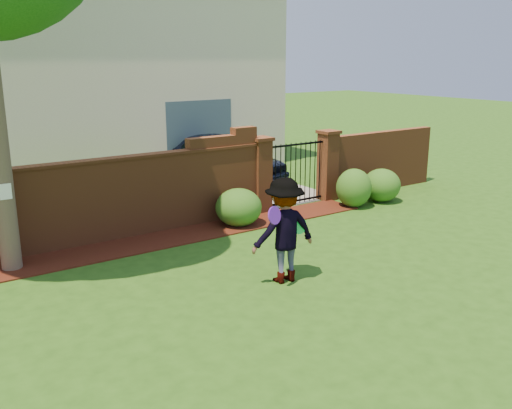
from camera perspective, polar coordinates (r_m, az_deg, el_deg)
ground at (r=9.71m, az=2.53°, el=-8.18°), size 80.00×80.00×0.01m
mulch_bed at (r=11.97m, az=-10.90°, el=-3.82°), size 11.10×1.08×0.03m
brick_wall at (r=11.96m, az=-17.05°, el=0.33°), size 8.70×0.31×2.16m
brick_wall_return at (r=16.63m, az=12.42°, el=4.32°), size 4.00×0.25×1.70m
pillar_left at (r=13.88m, az=0.48°, el=3.06°), size 0.50×0.50×1.88m
pillar_right at (r=15.23m, az=7.28°, el=4.00°), size 0.50×0.50×1.88m
iron_gate at (r=14.55m, az=4.03°, el=3.17°), size 1.78×0.03×1.60m
driveway at (r=17.95m, az=-4.03°, el=2.64°), size 3.20×8.00×0.01m
house at (r=20.16m, az=-16.50°, el=12.48°), size 12.40×6.40×6.30m
car at (r=17.12m, az=-2.67°, el=4.64°), size 2.45×4.67×1.52m
paper_notice at (r=10.71m, az=-24.03°, el=1.20°), size 0.20×0.01×0.28m
shrub_left at (r=12.85m, az=-1.78°, el=-0.29°), size 1.06×1.06×0.87m
shrub_middle at (r=14.66m, az=9.88°, el=1.66°), size 0.91×0.91×1.00m
shrub_right at (r=15.38m, az=12.61°, el=1.92°), size 1.00×1.00×0.89m
man at (r=9.56m, az=2.95°, el=-2.70°), size 1.24×0.79×1.82m
frisbee_purple at (r=9.00m, az=1.88°, el=-1.10°), size 0.31×0.16×0.29m
frisbee_green at (r=9.64m, az=4.44°, el=-2.15°), size 0.30×0.09×0.30m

